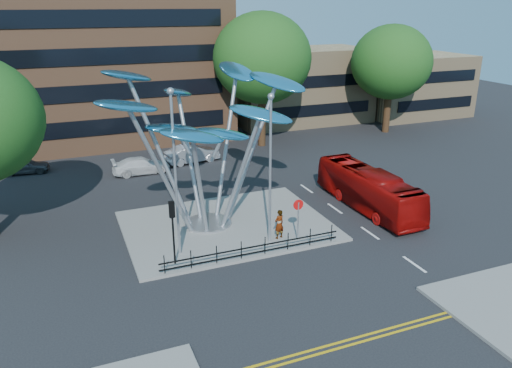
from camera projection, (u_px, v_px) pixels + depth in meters
name	position (u px, v px, depth m)	size (l,w,h in m)	color
ground	(284.00, 270.00, 25.20)	(120.00, 120.00, 0.00)	black
traffic_island	(227.00, 226.00, 30.04)	(12.00, 9.00, 0.15)	slate
double_yellow_near	(348.00, 340.00, 19.98)	(40.00, 0.12, 0.01)	gold
double_yellow_far	(352.00, 345.00, 19.72)	(40.00, 0.12, 0.01)	gold
low_building_near	(300.00, 86.00, 55.59)	(15.00, 8.00, 8.00)	tan
low_building_far	(414.00, 85.00, 58.98)	(12.00, 8.00, 7.00)	tan
tree_right	(262.00, 58.00, 44.42)	(8.80, 8.80, 12.11)	black
tree_far	(391.00, 62.00, 49.69)	(8.00, 8.00, 10.81)	black
leaf_sculpture	(202.00, 114.00, 27.93)	(12.72, 9.54, 9.51)	#9EA0A5
street_lamp_left	(175.00, 160.00, 24.82)	(0.36, 0.36, 8.80)	#9EA0A5
street_lamp_right	(270.00, 157.00, 26.24)	(0.36, 0.36, 8.30)	#9EA0A5
traffic_light_island	(172.00, 219.00, 24.71)	(0.28, 0.18, 3.42)	black
no_entry_sign_island	(298.00, 213.00, 27.48)	(0.60, 0.10, 2.45)	#9EA0A5
pedestrian_railing_front	(253.00, 249.00, 26.14)	(10.00, 0.06, 1.00)	black
red_bus	(368.00, 189.00, 32.38)	(2.20, 9.41, 2.62)	#930806
pedestrian	(279.00, 224.00, 28.02)	(0.63, 0.41, 1.72)	gray
parked_car_left	(24.00, 166.00, 39.26)	(1.51, 3.75, 1.28)	#3F4146
parked_car_mid	(192.00, 154.00, 41.96)	(1.59, 4.56, 1.50)	#B4B7BC
parked_car_right	(141.00, 166.00, 39.23)	(1.81, 4.45, 1.29)	silver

